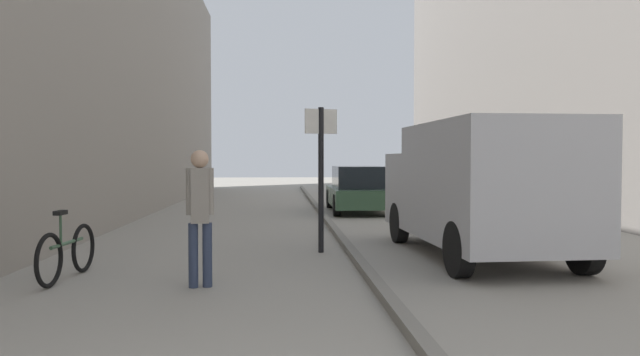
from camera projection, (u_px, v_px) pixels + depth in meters
name	position (u px, v px, depth m)	size (l,w,h in m)	color
ground_plane	(266.00, 230.00, 13.71)	(80.00, 80.00, 0.00)	gray
building_facade_left	(63.00, 17.00, 13.23)	(2.03, 40.00, 9.85)	gray
kerb_strip	(332.00, 227.00, 13.82)	(0.16, 40.00, 0.12)	slate
pedestrian_main_foreground	(200.00, 208.00, 7.55)	(0.35, 0.23, 1.79)	#2D3851
delivery_van	(478.00, 185.00, 9.93)	(2.26, 5.08, 2.27)	#B7B7BC
parked_car	(359.00, 189.00, 18.47)	(1.89, 4.22, 1.45)	#335138
street_sign_post	(321.00, 166.00, 10.36)	(0.59, 0.19, 2.60)	black
bicycle_leaning	(67.00, 252.00, 8.05)	(0.21, 1.77, 0.98)	black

